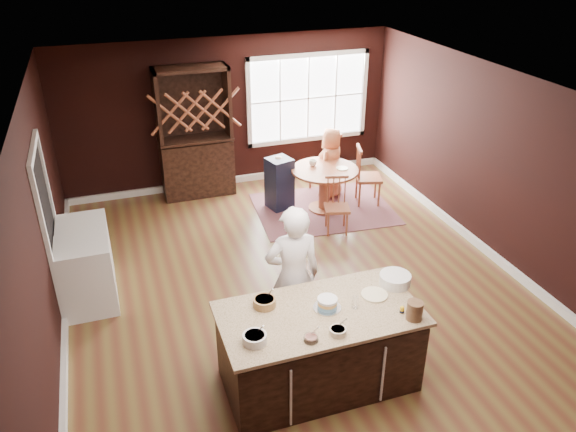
# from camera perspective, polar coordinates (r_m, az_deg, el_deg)

# --- Properties ---
(room_shell) EXTENTS (7.00, 7.00, 7.00)m
(room_shell) POSITION_cam_1_polar(r_m,az_deg,el_deg) (7.14, 0.56, 2.38)
(room_shell) COLOR brown
(room_shell) RESTS_ON ground
(window) EXTENTS (2.36, 0.10, 1.66)m
(window) POSITION_cam_1_polar(r_m,az_deg,el_deg) (10.63, 2.03, 11.87)
(window) COLOR white
(window) RESTS_ON room_shell
(doorway) EXTENTS (0.08, 1.26, 2.13)m
(doorway) POSITION_cam_1_polar(r_m,az_deg,el_deg) (7.53, -22.93, -1.32)
(doorway) COLOR white
(doorway) RESTS_ON room_shell
(kitchen_island) EXTENTS (2.05, 1.07, 0.92)m
(kitchen_island) POSITION_cam_1_polar(r_m,az_deg,el_deg) (6.05, 3.14, -13.35)
(kitchen_island) COLOR black
(kitchen_island) RESTS_ON ground
(dining_table) EXTENTS (1.12, 1.12, 0.75)m
(dining_table) POSITION_cam_1_polar(r_m,az_deg,el_deg) (9.48, 3.73, 3.59)
(dining_table) COLOR #955F2B
(dining_table) RESTS_ON ground
(baker) EXTENTS (0.68, 0.48, 1.75)m
(baker) POSITION_cam_1_polar(r_m,az_deg,el_deg) (6.33, 0.50, -6.18)
(baker) COLOR white
(baker) RESTS_ON ground
(layer_cake) EXTENTS (0.29, 0.29, 0.12)m
(layer_cake) POSITION_cam_1_polar(r_m,az_deg,el_deg) (5.77, 4.01, -8.85)
(layer_cake) COLOR white
(layer_cake) RESTS_ON kitchen_island
(bowl_blue) EXTENTS (0.23, 0.23, 0.09)m
(bowl_blue) POSITION_cam_1_polar(r_m,az_deg,el_deg) (5.36, -3.40, -12.31)
(bowl_blue) COLOR silver
(bowl_blue) RESTS_ON kitchen_island
(bowl_yellow) EXTENTS (0.24, 0.24, 0.09)m
(bowl_yellow) POSITION_cam_1_polar(r_m,az_deg,el_deg) (5.80, -2.40, -8.74)
(bowl_yellow) COLOR #A98A3B
(bowl_yellow) RESTS_ON kitchen_island
(bowl_pink) EXTENTS (0.14, 0.14, 0.05)m
(bowl_pink) POSITION_cam_1_polar(r_m,az_deg,el_deg) (5.38, 2.35, -12.33)
(bowl_pink) COLOR silver
(bowl_pink) RESTS_ON kitchen_island
(bowl_olive) EXTENTS (0.17, 0.17, 0.06)m
(bowl_olive) POSITION_cam_1_polar(r_m,az_deg,el_deg) (5.47, 5.08, -11.58)
(bowl_olive) COLOR beige
(bowl_olive) RESTS_ON kitchen_island
(drinking_glass) EXTENTS (0.07, 0.07, 0.13)m
(drinking_glass) POSITION_cam_1_polar(r_m,az_deg,el_deg) (5.79, 6.84, -8.69)
(drinking_glass) COLOR silver
(drinking_glass) RESTS_ON kitchen_island
(dinner_plate) EXTENTS (0.28, 0.28, 0.02)m
(dinner_plate) POSITION_cam_1_polar(r_m,az_deg,el_deg) (6.03, 8.77, -7.90)
(dinner_plate) COLOR beige
(dinner_plate) RESTS_ON kitchen_island
(white_tub) EXTENTS (0.34, 0.34, 0.12)m
(white_tub) POSITION_cam_1_polar(r_m,az_deg,el_deg) (6.21, 10.82, -6.34)
(white_tub) COLOR white
(white_tub) RESTS_ON kitchen_island
(stoneware_crock) EXTENTS (0.16, 0.16, 0.20)m
(stoneware_crock) POSITION_cam_1_polar(r_m,az_deg,el_deg) (5.73, 12.74, -9.34)
(stoneware_crock) COLOR brown
(stoneware_crock) RESTS_ON kitchen_island
(toy_figurine) EXTENTS (0.05, 0.05, 0.08)m
(toy_figurine) POSITION_cam_1_polar(r_m,az_deg,el_deg) (5.82, 11.51, -9.29)
(toy_figurine) COLOR yellow
(toy_figurine) RESTS_ON kitchen_island
(rug) EXTENTS (2.42, 1.94, 0.01)m
(rug) POSITION_cam_1_polar(r_m,az_deg,el_deg) (9.71, 3.64, 0.75)
(rug) COLOR brown
(rug) RESTS_ON ground
(chair_east) EXTENTS (0.53, 0.54, 1.06)m
(chair_east) POSITION_cam_1_polar(r_m,az_deg,el_deg) (9.80, 8.20, 4.14)
(chair_east) COLOR brown
(chair_east) RESTS_ON ground
(chair_south) EXTENTS (0.47, 0.46, 0.91)m
(chair_south) POSITION_cam_1_polar(r_m,az_deg,el_deg) (8.83, 5.01, 1.06)
(chair_south) COLOR brown
(chair_south) RESTS_ON ground
(chair_north) EXTENTS (0.59, 0.58, 1.09)m
(chair_north) POSITION_cam_1_polar(r_m,az_deg,el_deg) (10.24, 3.69, 5.54)
(chair_north) COLOR #9D5E3A
(chair_north) RESTS_ON ground
(seated_woman) EXTENTS (0.74, 0.70, 1.27)m
(seated_woman) POSITION_cam_1_polar(r_m,az_deg,el_deg) (9.95, 4.39, 5.38)
(seated_woman) COLOR #C56D43
(seated_woman) RESTS_ON ground
(high_chair) EXTENTS (0.47, 0.47, 0.94)m
(high_chair) POSITION_cam_1_polar(r_m,az_deg,el_deg) (9.56, -0.88, 3.43)
(high_chair) COLOR #121D36
(high_chair) RESTS_ON ground
(toddler) EXTENTS (0.18, 0.14, 0.26)m
(toddler) POSITION_cam_1_polar(r_m,az_deg,el_deg) (9.44, -1.26, 5.35)
(toddler) COLOR #8CA5BF
(toddler) RESTS_ON high_chair
(table_plate) EXTENTS (0.20, 0.20, 0.01)m
(table_plate) POSITION_cam_1_polar(r_m,az_deg,el_deg) (9.43, 5.51, 4.85)
(table_plate) COLOR beige
(table_plate) RESTS_ON dining_table
(table_cup) EXTENTS (0.16, 0.16, 0.10)m
(table_cup) POSITION_cam_1_polar(r_m,az_deg,el_deg) (9.50, 2.53, 5.42)
(table_cup) COLOR white
(table_cup) RESTS_ON dining_table
(hutch) EXTENTS (1.25, 0.52, 2.30)m
(hutch) POSITION_cam_1_polar(r_m,az_deg,el_deg) (9.96, -9.44, 8.29)
(hutch) COLOR black
(hutch) RESTS_ON ground
(washer) EXTENTS (0.64, 0.62, 0.94)m
(washer) POSITION_cam_1_polar(r_m,az_deg,el_deg) (7.50, -19.73, -5.80)
(washer) COLOR silver
(washer) RESTS_ON ground
(dryer) EXTENTS (0.63, 0.61, 0.92)m
(dryer) POSITION_cam_1_polar(r_m,az_deg,el_deg) (8.05, -19.82, -3.43)
(dryer) COLOR silver
(dryer) RESTS_ON ground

